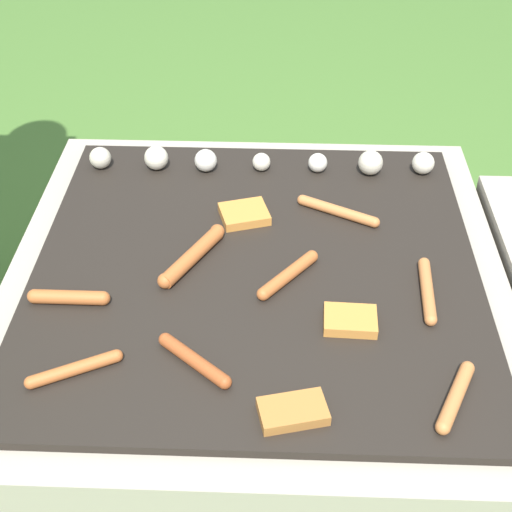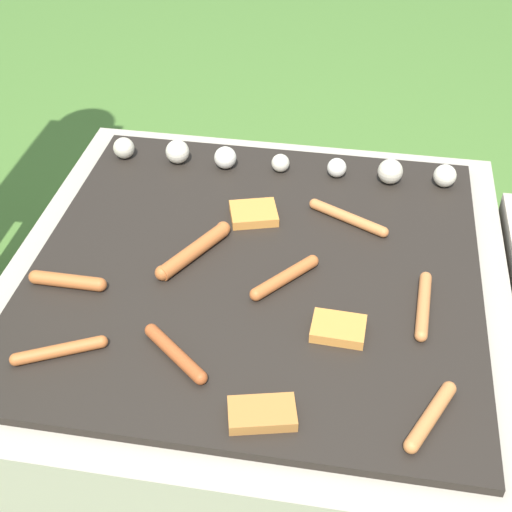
{
  "view_description": "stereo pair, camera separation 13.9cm",
  "coord_description": "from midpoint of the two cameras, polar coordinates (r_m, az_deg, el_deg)",
  "views": [
    {
      "loc": [
        0.04,
        -1.07,
        1.31
      ],
      "look_at": [
        0.0,
        0.0,
        0.43
      ],
      "focal_mm": 50.0,
      "sensor_mm": 36.0,
      "label": 1
    },
    {
      "loc": [
        0.18,
        -1.06,
        1.31
      ],
      "look_at": [
        0.0,
        0.0,
        0.43
      ],
      "focal_mm": 50.0,
      "sensor_mm": 36.0,
      "label": 2
    }
  ],
  "objects": [
    {
      "name": "grill",
      "position": [
        1.54,
        -2.59,
        -6.55
      ],
      "size": [
        0.99,
        0.99,
        0.41
      ],
      "color": "#A89E8C",
      "rests_on": "ground_plane"
    },
    {
      "name": "sausage_back_center",
      "position": [
        1.36,
        -0.32,
        -1.63
      ],
      "size": [
        0.12,
        0.14,
        0.02
      ],
      "color": "#B7602D",
      "rests_on": "grill"
    },
    {
      "name": "mushroom_row",
      "position": [
        1.66,
        -2.02,
        7.54
      ],
      "size": [
        0.8,
        0.06,
        0.06
      ],
      "color": "beige",
      "rests_on": "grill"
    },
    {
      "name": "ground_plane",
      "position": [
        1.69,
        -2.39,
        -11.27
      ],
      "size": [
        14.0,
        14.0,
        0.0
      ],
      "primitive_type": "plane",
      "color": "#47702D"
    },
    {
      "name": "bread_slice_center",
      "position": [
        1.52,
        -3.57,
        3.27
      ],
      "size": [
        0.12,
        0.11,
        0.02
      ],
      "color": "#D18438",
      "rests_on": "grill"
    },
    {
      "name": "sausage_mid_left",
      "position": [
        1.22,
        -8.28,
        -8.41
      ],
      "size": [
        0.13,
        0.11,
        0.02
      ],
      "color": "#A34C23",
      "rests_on": "grill"
    },
    {
      "name": "sausage_front_left",
      "position": [
        1.37,
        -17.6,
        -3.29
      ],
      "size": [
        0.15,
        0.03,
        0.03
      ],
      "color": "#B7602D",
      "rests_on": "grill"
    },
    {
      "name": "sausage_front_right",
      "position": [
        1.41,
        -7.94,
        -0.04
      ],
      "size": [
        0.12,
        0.19,
        0.03
      ],
      "color": "#B7602D",
      "rests_on": "grill"
    },
    {
      "name": "sausage_back_right",
      "position": [
        1.52,
        3.98,
        3.52
      ],
      "size": [
        0.17,
        0.1,
        0.02
      ],
      "color": "#C6753D",
      "rests_on": "grill"
    },
    {
      "name": "sausage_front_center",
      "position": [
        1.18,
        12.42,
        -11.1
      ],
      "size": [
        0.08,
        0.15,
        0.02
      ],
      "color": "#C6753D",
      "rests_on": "grill"
    },
    {
      "name": "bread_slice_left",
      "position": [
        1.14,
        -0.6,
        -12.5
      ],
      "size": [
        0.12,
        0.09,
        0.02
      ],
      "color": "#B27033",
      "rests_on": "grill"
    },
    {
      "name": "sausage_back_left",
      "position": [
        1.35,
        10.71,
        -2.84
      ],
      "size": [
        0.03,
        0.18,
        0.02
      ],
      "color": "#C6753D",
      "rests_on": "grill"
    },
    {
      "name": "sausage_mid_right",
      "position": [
        1.25,
        -17.48,
        -8.77
      ],
      "size": [
        0.15,
        0.09,
        0.02
      ],
      "color": "#B7602D",
      "rests_on": "grill"
    },
    {
      "name": "bread_slice_right",
      "position": [
        1.27,
        4.46,
        -5.3
      ],
      "size": [
        0.1,
        0.07,
        0.02
      ],
      "color": "#D18438",
      "rests_on": "grill"
    }
  ]
}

